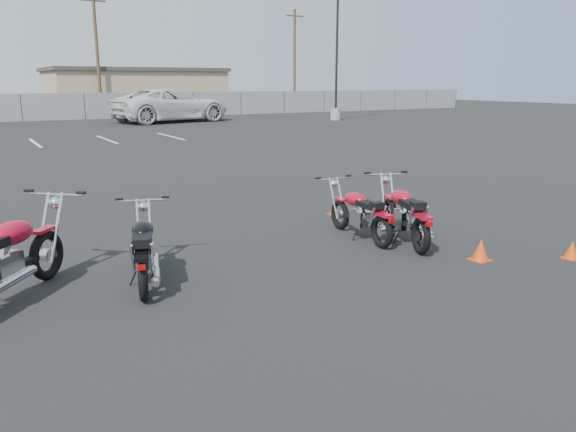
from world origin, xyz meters
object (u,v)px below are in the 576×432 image
motorcycle_front_red (4,260)px  motorcycle_third_red (361,214)px  white_van (171,96)px  motorcycle_rear_red (405,214)px  motorcycle_second_black (144,250)px

motorcycle_front_red → motorcycle_third_red: size_ratio=1.08×
motorcycle_front_red → white_van: white_van is taller
motorcycle_front_red → white_van: bearing=67.5°
motorcycle_rear_red → motorcycle_third_red: bearing=133.0°
motorcycle_front_red → white_van: size_ratio=0.23×
motorcycle_second_black → motorcycle_rear_red: 4.23m
motorcycle_third_red → motorcycle_front_red: bearing=-178.7°
motorcycle_second_black → motorcycle_rear_red: bearing=-3.4°
motorcycle_rear_red → white_van: (6.10, 29.19, 1.22)m
motorcycle_third_red → motorcycle_rear_red: size_ratio=0.93×
motorcycle_front_red → motorcycle_second_black: motorcycle_front_red is taller
motorcycle_rear_red → white_van: bearing=78.2°
white_van → motorcycle_front_red: bearing=146.3°
motorcycle_third_red → motorcycle_rear_red: motorcycle_rear_red is taller
motorcycle_front_red → motorcycle_rear_red: 5.85m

